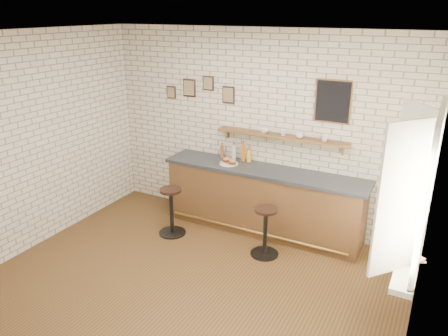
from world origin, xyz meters
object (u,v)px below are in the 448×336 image
(bitters_bottle_brown, at_px, (222,152))
(bar_stool_right, at_px, (265,230))
(shelf_cup_b, at_px, (284,133))
(shelf_cup_c, at_px, (300,135))
(shelf_cup_a, at_px, (265,130))
(bitters_bottle_amber, at_px, (243,153))
(ciabatta_sandwich, at_px, (230,161))
(condiment_bottle_yellow, at_px, (249,156))
(bitters_bottle_white, at_px, (234,153))
(book_upper, at_px, (407,256))
(shelf_cup_d, at_px, (324,138))
(bar_counter, at_px, (263,200))
(book_lower, at_px, (406,258))
(sandwich_plate, at_px, (229,164))
(bar_stool_left, at_px, (171,210))

(bitters_bottle_brown, xyz_separation_m, bar_stool_right, (1.11, -0.84, -0.73))
(shelf_cup_b, xyz_separation_m, shelf_cup_c, (0.24, 0.00, 0.00))
(shelf_cup_a, height_order, shelf_cup_b, shelf_cup_a)
(bitters_bottle_amber, relative_size, shelf_cup_a, 2.74)
(ciabatta_sandwich, relative_size, condiment_bottle_yellow, 1.32)
(bitters_bottle_white, height_order, shelf_cup_a, shelf_cup_a)
(bitters_bottle_amber, xyz_separation_m, bar_stool_right, (0.74, -0.84, -0.76))
(bitters_bottle_brown, xyz_separation_m, shelf_cup_b, (1.01, 0.00, 0.44))
(bitters_bottle_amber, xyz_separation_m, shelf_cup_a, (0.34, 0.00, 0.41))
(shelf_cup_a, height_order, book_upper, shelf_cup_a)
(bar_stool_right, relative_size, shelf_cup_c, 6.27)
(ciabatta_sandwich, height_order, shelf_cup_d, shelf_cup_d)
(bitters_bottle_white, bearing_deg, bar_counter, -18.65)
(bar_counter, height_order, shelf_cup_d, shelf_cup_d)
(ciabatta_sandwich, relative_size, bar_stool_right, 0.40)
(shelf_cup_a, distance_m, book_upper, 2.86)
(ciabatta_sandwich, xyz_separation_m, book_upper, (2.69, -1.44, -0.11))
(shelf_cup_d, xyz_separation_m, book_lower, (1.34, -1.68, -0.61))
(bitters_bottle_brown, height_order, book_lower, bitters_bottle_brown)
(bitters_bottle_brown, relative_size, bitters_bottle_amber, 0.73)
(shelf_cup_b, xyz_separation_m, book_lower, (1.94, -1.68, -0.60))
(bitters_bottle_amber, distance_m, shelf_cup_a, 0.53)
(bar_counter, relative_size, shelf_cup_c, 27.54)
(sandwich_plate, xyz_separation_m, bar_stool_left, (-0.61, -0.69, -0.62))
(bar_stool_right, bearing_deg, shelf_cup_c, 80.52)
(sandwich_plate, height_order, shelf_cup_c, shelf_cup_c)
(shelf_cup_c, bearing_deg, bar_stool_left, 151.13)
(ciabatta_sandwich, bearing_deg, bitters_bottle_brown, 136.82)
(sandwich_plate, relative_size, bitters_bottle_amber, 0.89)
(sandwich_plate, height_order, bitters_bottle_brown, bitters_bottle_brown)
(book_upper, bearing_deg, ciabatta_sandwich, 178.94)
(condiment_bottle_yellow, bearing_deg, shelf_cup_b, 0.18)
(ciabatta_sandwich, height_order, bar_stool_left, ciabatta_sandwich)
(shelf_cup_d, bearing_deg, sandwich_plate, 170.85)
(bar_stool_left, relative_size, book_lower, 3.55)
(bar_stool_left, distance_m, shelf_cup_c, 2.20)
(bitters_bottle_brown, distance_m, condiment_bottle_yellow, 0.47)
(sandwich_plate, relative_size, shelf_cup_b, 2.94)
(bitters_bottle_brown, height_order, bar_stool_right, bitters_bottle_brown)
(bar_counter, relative_size, bitters_bottle_brown, 13.49)
(shelf_cup_a, bearing_deg, book_upper, -77.18)
(condiment_bottle_yellow, xyz_separation_m, shelf_cup_c, (0.78, 0.00, 0.44))
(ciabatta_sandwich, bearing_deg, condiment_bottle_yellow, 47.77)
(bitters_bottle_amber, distance_m, bar_stool_right, 1.35)
(shelf_cup_c, xyz_separation_m, shelf_cup_d, (0.36, 0.00, 0.00))
(bitters_bottle_brown, relative_size, shelf_cup_d, 2.34)
(condiment_bottle_yellow, bearing_deg, sandwich_plate, -133.71)
(bar_stool_left, height_order, book_upper, book_upper)
(bar_counter, relative_size, sandwich_plate, 11.07)
(sandwich_plate, relative_size, shelf_cup_a, 2.45)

